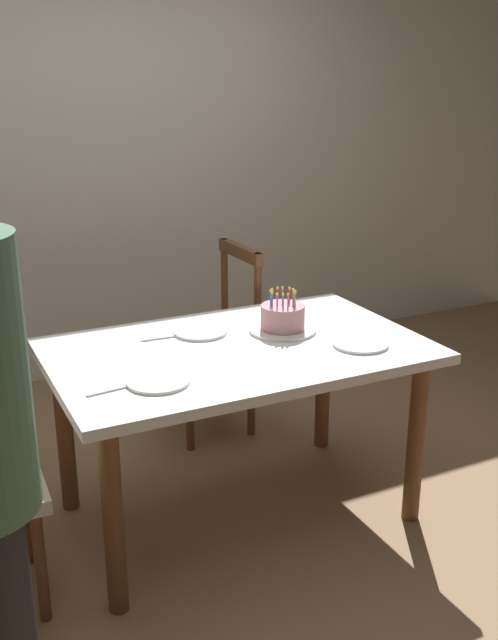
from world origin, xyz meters
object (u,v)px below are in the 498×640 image
birthday_cake (283,320)px  chair_spindle_back (211,345)px  plate_near_celebrant (158,381)px  plate_far_side (200,332)px  plate_near_guest (360,344)px  dining_table (238,369)px

birthday_cake → chair_spindle_back: bearing=92.0°
plate_near_celebrant → plate_far_side: size_ratio=1.00×
birthday_cake → plate_near_guest: 0.34m
dining_table → chair_spindle_back: (0.22, 0.77, -0.19)m
plate_near_celebrant → plate_far_side: 0.52m
plate_far_side → plate_near_celebrant: bearing=-128.6°
dining_table → plate_near_guest: size_ratio=6.58×
plate_near_guest → chair_spindle_back: 1.04m
dining_table → plate_near_celebrant: plate_near_celebrant is taller
plate_near_celebrant → birthday_cake: bearing=23.7°
dining_table → chair_spindle_back: size_ratio=1.52×
plate_near_celebrant → plate_near_guest: same height
plate_near_celebrant → plate_near_guest: (0.83, 0.00, 0.00)m
plate_near_guest → dining_table: bearing=154.9°
plate_near_guest → chair_spindle_back: (-0.22, 0.98, -0.29)m
chair_spindle_back → birthday_cake: bearing=-88.0°
dining_table → birthday_cake: 0.29m
birthday_cake → plate_near_celebrant: birthday_cake is taller
plate_far_side → chair_spindle_back: bearing=63.1°
dining_table → plate_far_side: plate_far_side is taller
chair_spindle_back → plate_near_celebrant: bearing=-122.2°
plate_near_guest → plate_far_side: bearing=141.2°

